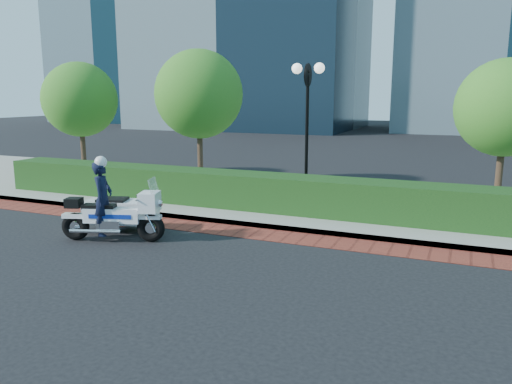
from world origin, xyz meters
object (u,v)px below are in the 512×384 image
at_px(tree_a, 80,100).
at_px(police_motorcycle, 113,209).
at_px(lamppost, 307,110).
at_px(tree_b, 199,94).
at_px(tree_c, 505,108).

height_order(tree_a, police_motorcycle, tree_a).
bearing_deg(lamppost, tree_a, 172.59).
height_order(tree_b, tree_c, tree_b).
distance_m(tree_a, tree_c, 15.50).
height_order(tree_a, tree_c, tree_a).
bearing_deg(tree_b, police_motorcycle, -79.02).
xyz_separation_m(lamppost, tree_c, (5.50, 1.30, 0.09)).
relative_size(lamppost, tree_a, 0.92).
bearing_deg(tree_a, lamppost, -7.41).
xyz_separation_m(tree_c, police_motorcycle, (-8.72, -6.59, -2.35)).
distance_m(lamppost, tree_b, 4.71).
height_order(tree_a, tree_b, tree_b).
bearing_deg(lamppost, tree_b, 163.89).
relative_size(tree_b, police_motorcycle, 1.92).
height_order(lamppost, tree_a, tree_a).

